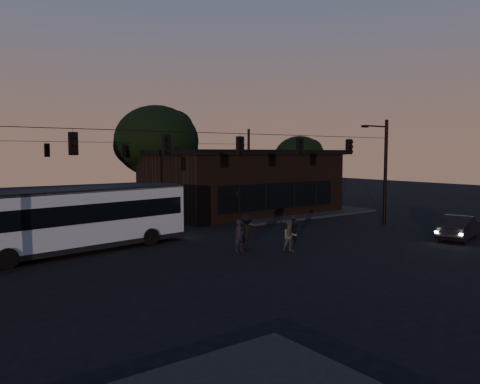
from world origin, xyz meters
TOP-DOWN VIEW (x-y plane):
  - ground at (0.00, 0.00)m, footprint 120.00×120.00m
  - sidewalk_far_right at (12.00, 14.00)m, footprint 14.00×10.00m
  - building at (9.00, 15.97)m, footprint 15.40×10.41m
  - tree_behind at (4.00, 22.00)m, footprint 7.60×7.60m
  - tree_right at (18.00, 18.00)m, footprint 5.20×5.20m
  - signal_rig_near at (0.00, 4.00)m, footprint 26.24×0.30m
  - signal_rig_far at (0.00, 20.00)m, footprint 26.24×0.30m
  - bus at (-7.60, 7.84)m, footprint 12.03×4.41m
  - car at (11.74, -2.26)m, footprint 4.67×2.55m
  - pedestrian_a at (-0.94, 2.78)m, footprint 0.62×0.42m
  - pedestrian_b at (1.16, 1.19)m, footprint 0.96×0.87m
  - pedestrian_c at (2.92, 2.77)m, footprint 0.97×0.60m
  - pedestrian_d at (-0.35, 2.96)m, footprint 1.37×1.33m

SIDE VIEW (x-z plane):
  - ground at x=0.00m, z-range 0.00..0.00m
  - sidewalk_far_right at x=12.00m, z-range 0.00..0.15m
  - car at x=11.74m, z-range 0.00..1.46m
  - pedestrian_c at x=2.92m, z-range 0.00..1.54m
  - pedestrian_b at x=1.16m, z-range 0.00..1.60m
  - pedestrian_a at x=-0.94m, z-range 0.00..1.67m
  - pedestrian_d at x=-0.35m, z-range 0.00..1.88m
  - bus at x=-7.60m, z-range 0.20..3.52m
  - building at x=9.00m, z-range 0.01..5.41m
  - signal_rig_far at x=0.00m, z-range 0.45..7.95m
  - signal_rig_near at x=0.00m, z-range 0.70..8.20m
  - tree_right at x=18.00m, z-range 1.20..8.06m
  - tree_behind at x=4.00m, z-range 1.48..10.91m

